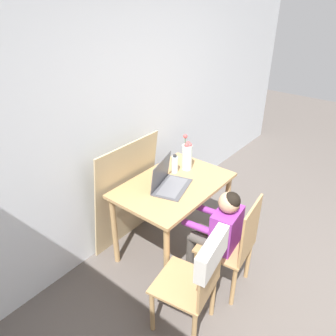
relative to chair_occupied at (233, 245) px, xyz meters
name	(u,v)px	position (x,y,z in m)	size (l,w,h in m)	color
wall_back	(126,116)	(0.07, 1.24, 0.80)	(6.40, 0.05, 2.50)	silver
dining_table	(174,194)	(0.07, 0.67, 0.19)	(1.05, 0.70, 0.75)	tan
chair_occupied	(233,245)	(0.00, 0.00, 0.00)	(0.44, 0.44, 0.89)	tan
chair_spare	(201,272)	(-0.52, -0.02, 0.15)	(0.46, 0.49, 0.90)	tan
person_seated	(219,227)	(-0.02, 0.13, 0.13)	(0.34, 0.45, 0.94)	purple
laptop	(168,181)	(-0.01, 0.67, 0.36)	(0.43, 0.35, 0.26)	#4C4C51
flower_vase	(187,155)	(0.36, 0.74, 0.44)	(0.10, 0.10, 0.36)	silver
water_bottle	(175,164)	(0.23, 0.78, 0.38)	(0.06, 0.06, 0.18)	silver
cardboard_panel	(126,194)	(-0.11, 1.10, 0.10)	(0.76, 0.17, 1.11)	tan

